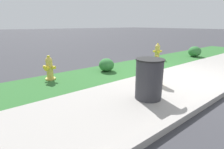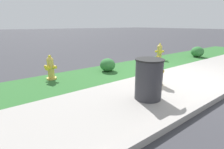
{
  "view_description": "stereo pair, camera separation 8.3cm",
  "coord_description": "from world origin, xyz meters",
  "px_view_note": "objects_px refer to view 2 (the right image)",
  "views": [
    {
      "loc": [
        -4.68,
        -2.44,
        1.53
      ],
      "look_at": [
        -2.21,
        0.61,
        0.4
      ],
      "focal_mm": 28.0,
      "sensor_mm": 36.0,
      "label": 1
    },
    {
      "loc": [
        -4.61,
        -2.49,
        1.53
      ],
      "look_at": [
        -2.21,
        0.61,
        0.4
      ],
      "focal_mm": 28.0,
      "sensor_mm": 36.0,
      "label": 2
    }
  ],
  "objects_px": {
    "fire_hydrant_mid_block": "(51,68)",
    "shrub_bush_near_lamp": "(108,65)",
    "trash_bin": "(149,79)",
    "fire_hydrant_by_grass_verge": "(159,52)",
    "fire_hydrant_at_driveway": "(157,71)",
    "shrub_bush_far_verge": "(197,52)"
  },
  "relations": [
    {
      "from": "fire_hydrant_mid_block",
      "to": "shrub_bush_near_lamp",
      "type": "height_order",
      "value": "fire_hydrant_mid_block"
    },
    {
      "from": "fire_hydrant_by_grass_verge",
      "to": "trash_bin",
      "type": "bearing_deg",
      "value": 67.8
    },
    {
      "from": "fire_hydrant_mid_block",
      "to": "fire_hydrant_by_grass_verge",
      "type": "bearing_deg",
      "value": -129.98
    },
    {
      "from": "fire_hydrant_mid_block",
      "to": "shrub_bush_near_lamp",
      "type": "bearing_deg",
      "value": -137.49
    },
    {
      "from": "trash_bin",
      "to": "shrub_bush_near_lamp",
      "type": "distance_m",
      "value": 2.46
    },
    {
      "from": "fire_hydrant_at_driveway",
      "to": "shrub_bush_far_verge",
      "type": "bearing_deg",
      "value": -75.89
    },
    {
      "from": "fire_hydrant_by_grass_verge",
      "to": "shrub_bush_near_lamp",
      "type": "bearing_deg",
      "value": 36.94
    },
    {
      "from": "fire_hydrant_at_driveway",
      "to": "shrub_bush_near_lamp",
      "type": "height_order",
      "value": "fire_hydrant_at_driveway"
    },
    {
      "from": "fire_hydrant_at_driveway",
      "to": "shrub_bush_near_lamp",
      "type": "xyz_separation_m",
      "value": [
        -0.23,
        1.85,
        -0.14
      ]
    },
    {
      "from": "fire_hydrant_at_driveway",
      "to": "fire_hydrant_by_grass_verge",
      "type": "bearing_deg",
      "value": -55.19
    },
    {
      "from": "fire_hydrant_by_grass_verge",
      "to": "shrub_bush_near_lamp",
      "type": "relative_size",
      "value": 1.41
    },
    {
      "from": "trash_bin",
      "to": "fire_hydrant_at_driveway",
      "type": "bearing_deg",
      "value": 29.24
    },
    {
      "from": "fire_hydrant_by_grass_verge",
      "to": "shrub_bush_far_verge",
      "type": "bearing_deg",
      "value": -166.37
    },
    {
      "from": "fire_hydrant_mid_block",
      "to": "shrub_bush_far_verge",
      "type": "xyz_separation_m",
      "value": [
        6.84,
        -0.77,
        -0.08
      ]
    },
    {
      "from": "fire_hydrant_mid_block",
      "to": "fire_hydrant_at_driveway",
      "type": "relative_size",
      "value": 0.93
    },
    {
      "from": "shrub_bush_far_verge",
      "to": "fire_hydrant_mid_block",
      "type": "bearing_deg",
      "value": 173.61
    },
    {
      "from": "trash_bin",
      "to": "shrub_bush_near_lamp",
      "type": "xyz_separation_m",
      "value": [
        0.68,
        2.35,
        -0.22
      ]
    },
    {
      "from": "fire_hydrant_by_grass_verge",
      "to": "shrub_bush_far_verge",
      "type": "xyz_separation_m",
      "value": [
        2.01,
        -0.71,
        -0.09
      ]
    },
    {
      "from": "fire_hydrant_by_grass_verge",
      "to": "fire_hydrant_mid_block",
      "type": "xyz_separation_m",
      "value": [
        -4.83,
        0.06,
        -0.01
      ]
    },
    {
      "from": "shrub_bush_far_verge",
      "to": "trash_bin",
      "type": "bearing_deg",
      "value": -162.0
    },
    {
      "from": "fire_hydrant_mid_block",
      "to": "trash_bin",
      "type": "xyz_separation_m",
      "value": [
        1.14,
        -2.62,
        0.1
      ]
    },
    {
      "from": "fire_hydrant_by_grass_verge",
      "to": "fire_hydrant_mid_block",
      "type": "distance_m",
      "value": 4.83
    }
  ]
}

